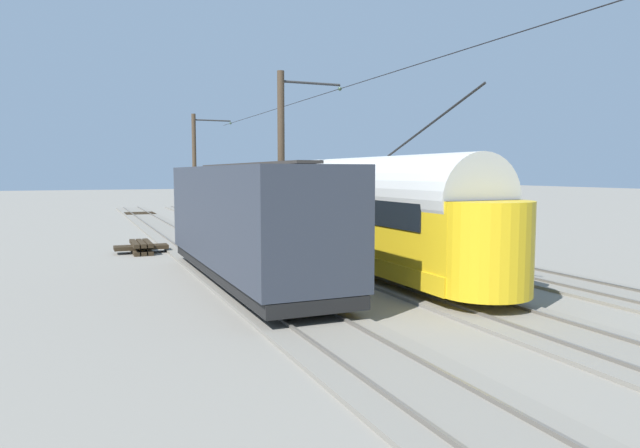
{
  "coord_description": "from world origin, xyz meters",
  "views": [
    {
      "loc": [
        10.11,
        22.3,
        3.73
      ],
      "look_at": [
        0.91,
        0.83,
        1.62
      ],
      "focal_mm": 32.09,
      "sensor_mm": 36.0,
      "label": 1
    }
  ],
  "objects_px": {
    "vintage_streetcar": "(358,210)",
    "track_end_bumper": "(348,228)",
    "switch_stand": "(335,217)",
    "catenary_pole_foreground": "(195,168)",
    "boxcar_adjacent": "(248,220)",
    "spare_tie_stack": "(141,247)",
    "catenary_pole_mid_near": "(283,165)"
  },
  "relations": [
    {
      "from": "boxcar_adjacent",
      "to": "track_end_bumper",
      "type": "xyz_separation_m",
      "value": [
        -9.73,
        -12.37,
        -1.76
      ]
    },
    {
      "from": "switch_stand",
      "to": "track_end_bumper",
      "type": "distance_m",
      "value": 4.85
    },
    {
      "from": "track_end_bumper",
      "to": "boxcar_adjacent",
      "type": "bearing_deg",
      "value": 51.82
    },
    {
      "from": "boxcar_adjacent",
      "to": "catenary_pole_foreground",
      "type": "bearing_deg",
      "value": -96.42
    },
    {
      "from": "catenary_pole_mid_near",
      "to": "track_end_bumper",
      "type": "height_order",
      "value": "catenary_pole_mid_near"
    },
    {
      "from": "spare_tie_stack",
      "to": "boxcar_adjacent",
      "type": "bearing_deg",
      "value": 105.3
    },
    {
      "from": "vintage_streetcar",
      "to": "spare_tie_stack",
      "type": "height_order",
      "value": "vintage_streetcar"
    },
    {
      "from": "catenary_pole_mid_near",
      "to": "switch_stand",
      "type": "xyz_separation_m",
      "value": [
        -8.67,
        -13.79,
        -3.31
      ]
    },
    {
      "from": "boxcar_adjacent",
      "to": "switch_stand",
      "type": "bearing_deg",
      "value": -122.96
    },
    {
      "from": "vintage_streetcar",
      "to": "switch_stand",
      "type": "xyz_separation_m",
      "value": [
        -6.18,
        -15.52,
        -1.56
      ]
    },
    {
      "from": "switch_stand",
      "to": "boxcar_adjacent",
      "type": "bearing_deg",
      "value": 57.04
    },
    {
      "from": "boxcar_adjacent",
      "to": "track_end_bumper",
      "type": "bearing_deg",
      "value": -128.18
    },
    {
      "from": "catenary_pole_mid_near",
      "to": "switch_stand",
      "type": "height_order",
      "value": "catenary_pole_mid_near"
    },
    {
      "from": "vintage_streetcar",
      "to": "switch_stand",
      "type": "relative_size",
      "value": 14.21
    },
    {
      "from": "catenary_pole_foreground",
      "to": "spare_tie_stack",
      "type": "relative_size",
      "value": 3.21
    },
    {
      "from": "boxcar_adjacent",
      "to": "track_end_bumper",
      "type": "height_order",
      "value": "boxcar_adjacent"
    },
    {
      "from": "vintage_streetcar",
      "to": "track_end_bumper",
      "type": "bearing_deg",
      "value": -114.13
    },
    {
      "from": "catenary_pole_foreground",
      "to": "vintage_streetcar",
      "type": "bearing_deg",
      "value": 97.25
    },
    {
      "from": "vintage_streetcar",
      "to": "catenary_pole_foreground",
      "type": "relative_size",
      "value": 2.28
    },
    {
      "from": "spare_tie_stack",
      "to": "vintage_streetcar",
      "type": "bearing_deg",
      "value": 133.82
    },
    {
      "from": "switch_stand",
      "to": "spare_tie_stack",
      "type": "bearing_deg",
      "value": 30.02
    },
    {
      "from": "vintage_streetcar",
      "to": "spare_tie_stack",
      "type": "bearing_deg",
      "value": -46.18
    },
    {
      "from": "catenary_pole_foreground",
      "to": "switch_stand",
      "type": "height_order",
      "value": "catenary_pole_foreground"
    },
    {
      "from": "catenary_pole_foreground",
      "to": "switch_stand",
      "type": "distance_m",
      "value": 10.13
    },
    {
      "from": "boxcar_adjacent",
      "to": "catenary_pole_foreground",
      "type": "distance_m",
      "value": 21.3
    },
    {
      "from": "vintage_streetcar",
      "to": "catenary_pole_foreground",
      "type": "distance_m",
      "value": 19.81
    },
    {
      "from": "vintage_streetcar",
      "to": "boxcar_adjacent",
      "type": "distance_m",
      "value": 5.09
    },
    {
      "from": "track_end_bumper",
      "to": "spare_tie_stack",
      "type": "bearing_deg",
      "value": 14.53
    },
    {
      "from": "vintage_streetcar",
      "to": "spare_tie_stack",
      "type": "distance_m",
      "value": 10.84
    },
    {
      "from": "switch_stand",
      "to": "vintage_streetcar",
      "type": "bearing_deg",
      "value": 68.29
    },
    {
      "from": "catenary_pole_mid_near",
      "to": "spare_tie_stack",
      "type": "relative_size",
      "value": 3.21
    },
    {
      "from": "vintage_streetcar",
      "to": "spare_tie_stack",
      "type": "relative_size",
      "value": 7.31
    }
  ]
}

